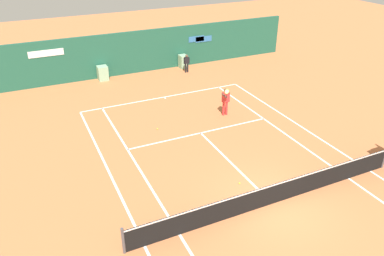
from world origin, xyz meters
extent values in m
plane|color=#C67042|center=(0.00, 0.00, 0.00)|extent=(80.00, 80.00, 0.00)
cube|color=white|center=(0.00, 11.70, 0.00)|extent=(10.60, 0.10, 0.01)
cube|color=white|center=(-5.30, 0.00, 0.00)|extent=(0.10, 23.40, 0.01)
cube|color=white|center=(-4.00, 0.00, 0.00)|extent=(0.10, 23.40, 0.01)
cube|color=white|center=(4.00, 0.00, 0.00)|extent=(0.10, 23.40, 0.01)
cube|color=white|center=(5.30, 0.00, 0.00)|extent=(0.10, 23.40, 0.01)
cube|color=white|center=(0.00, 6.40, 0.00)|extent=(8.00, 0.10, 0.01)
cube|color=white|center=(0.00, 3.20, 0.00)|extent=(0.10, 6.40, 0.01)
cube|color=white|center=(0.00, 11.55, 0.00)|extent=(0.10, 0.24, 0.01)
cylinder|color=#4C4C51|center=(-6.00, 0.00, 0.53)|extent=(0.10, 0.10, 1.07)
cylinder|color=#4C4C51|center=(6.00, 0.00, 0.53)|extent=(0.10, 0.10, 1.07)
cube|color=black|center=(0.00, 0.00, 0.47)|extent=(12.00, 0.03, 0.95)
cube|color=white|center=(0.00, 0.00, 0.92)|extent=(12.00, 0.04, 0.06)
cube|color=#1E5642|center=(0.00, 17.00, 1.54)|extent=(25.00, 0.24, 3.08)
cube|color=#2D6BA8|center=(5.41, 16.86, 1.93)|extent=(1.39, 0.02, 0.44)
cube|color=white|center=(-6.26, 16.86, 2.28)|extent=(2.26, 0.02, 0.44)
cube|color=#2D6BA8|center=(4.78, 16.86, 2.01)|extent=(1.31, 0.02, 0.44)
cube|color=#8CB793|center=(-2.79, 16.45, 0.51)|extent=(0.69, 0.70, 1.01)
cube|color=#8CB793|center=(3.45, 16.45, 0.50)|extent=(0.56, 0.70, 1.00)
cylinder|color=red|center=(2.34, 7.77, 0.41)|extent=(0.13, 0.13, 0.83)
cylinder|color=red|center=(2.15, 7.78, 0.41)|extent=(0.13, 0.13, 0.83)
cube|color=red|center=(2.24, 7.78, 1.12)|extent=(0.38, 0.22, 0.58)
sphere|color=brown|center=(2.24, 7.78, 1.52)|extent=(0.23, 0.23, 0.23)
cylinder|color=red|center=(2.47, 7.77, 1.08)|extent=(0.09, 0.09, 0.56)
cylinder|color=brown|center=(2.00, 7.51, 1.36)|extent=(0.11, 0.56, 0.09)
cylinder|color=black|center=(1.99, 7.23, 1.47)|extent=(0.03, 0.03, 0.22)
torus|color=yellow|center=(1.99, 7.23, 1.72)|extent=(0.30, 0.04, 0.30)
cylinder|color=silver|center=(1.99, 7.23, 1.72)|extent=(0.26, 0.02, 0.26)
cylinder|color=black|center=(3.34, 15.36, 0.35)|extent=(0.11, 0.11, 0.69)
cylinder|color=black|center=(3.19, 15.39, 0.35)|extent=(0.11, 0.11, 0.69)
cube|color=black|center=(3.26, 15.38, 0.94)|extent=(0.34, 0.22, 0.49)
sphere|color=brown|center=(3.26, 15.38, 1.28)|extent=(0.19, 0.19, 0.19)
cylinder|color=black|center=(3.45, 15.35, 0.90)|extent=(0.07, 0.07, 0.47)
cylinder|color=black|center=(3.07, 15.41, 0.90)|extent=(0.07, 0.07, 0.47)
sphere|color=#CCE033|center=(-1.94, 7.75, 0.03)|extent=(0.07, 0.07, 0.07)
sphere|color=#CCE033|center=(-0.50, 1.66, 0.03)|extent=(0.07, 0.07, 0.07)
camera|label=1|loc=(-7.86, -9.27, 9.60)|focal=35.31mm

